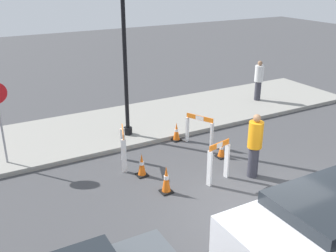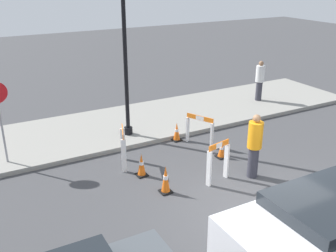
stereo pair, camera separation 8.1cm
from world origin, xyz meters
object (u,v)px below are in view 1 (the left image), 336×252
object	(u,v)px
streetlamp_post	(124,23)
person_worker	(255,144)
person_pedestrian	(259,79)
parked_car_1	(335,226)

from	to	relation	value
streetlamp_post	person_worker	world-z (taller)	streetlamp_post
person_pedestrian	parked_car_1	distance (m)	9.92
streetlamp_post	person_pedestrian	distance (m)	6.92
person_worker	parked_car_1	distance (m)	3.61
person_worker	parked_car_1	xyz separation A→B (m)	(-1.04, -3.46, -0.06)
streetlamp_post	person_pedestrian	bearing A→B (deg)	6.78
streetlamp_post	person_worker	bearing A→B (deg)	-64.81
person_worker	streetlamp_post	bearing A→B (deg)	-14.92
parked_car_1	person_worker	bearing A→B (deg)	73.21
streetlamp_post	parked_car_1	size ratio (longest dim) A/B	1.29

